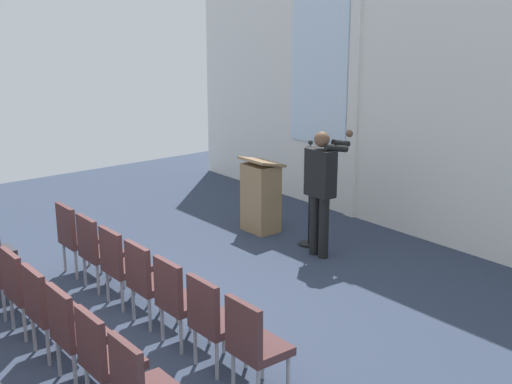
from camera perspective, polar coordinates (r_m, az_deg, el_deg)
The scene contains 17 objects.
ground_plane at distance 7.45m, azimuth -13.05°, elevation -11.96°, with size 14.19×14.19×0.00m, color #2D384C.
rear_partition at distance 10.07m, azimuth 14.34°, elevation 8.55°, with size 10.92×0.14×4.48m.
speaker at distance 9.27m, azimuth 5.46°, elevation 0.63°, with size 0.51×0.69×1.75m.
mic_stand at distance 9.86m, azimuth 4.44°, elevation -2.59°, with size 0.28×0.28×1.55m.
lectern at distance 10.38m, azimuth 0.40°, elevation -0.36°, with size 0.60×0.48×1.16m.
chair_r0_c0 at distance 9.03m, azimuth -14.90°, elevation -3.46°, with size 0.46×0.44×0.94m.
chair_r0_c1 at distance 8.50m, azimuth -13.20°, elevation -4.54°, with size 0.46×0.44×0.94m.
chair_r0_c2 at distance 7.98m, azimuth -11.27°, elevation -5.75°, with size 0.46×0.44×0.94m.
chair_r0_c3 at distance 7.48m, azimuth -9.06°, elevation -7.12°, with size 0.46×0.44×0.94m.
chair_r0_c4 at distance 6.99m, azimuth -6.53°, elevation -8.68°, with size 0.46×0.44×0.94m.
chair_r0_c5 at distance 6.52m, azimuth -3.60°, elevation -10.43°, with size 0.46×0.44×0.94m.
chair_r0_c6 at distance 6.09m, azimuth -0.20°, elevation -12.42°, with size 0.46×0.44×0.94m.
chair_r1_c1 at distance 8.12m, azimuth -20.35°, elevation -6.07°, with size 0.46×0.44×0.94m.
chair_r1_c2 at distance 7.58m, azimuth -18.84°, elevation -7.48°, with size 0.46×0.44×0.94m.
chair_r1_c3 at distance 7.05m, azimuth -17.08°, elevation -9.09°, with size 0.46×0.44×0.94m.
chair_r1_c4 at distance 6.53m, azimuth -15.02°, elevation -10.95°, with size 0.46×0.44×0.94m.
chair_r1_c5 at distance 6.03m, azimuth -12.58°, elevation -13.12°, with size 0.46×0.44×0.94m.
Camera 1 is at (6.05, -2.74, 3.38)m, focal length 47.80 mm.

